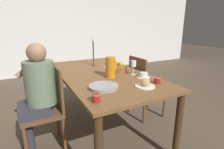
% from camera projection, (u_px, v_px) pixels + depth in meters
% --- Properties ---
extents(ground_plane, '(20.00, 20.00, 0.00)m').
position_uv_depth(ground_plane, '(103.00, 127.00, 2.39)').
color(ground_plane, brown).
extents(wall_back, '(10.00, 0.06, 2.60)m').
position_uv_depth(wall_back, '(53.00, 27.00, 4.75)').
color(wall_back, white).
rests_on(wall_back, ground_plane).
extents(dining_table, '(0.97, 1.88, 0.77)m').
position_uv_depth(dining_table, '(102.00, 80.00, 2.20)').
color(dining_table, brown).
rests_on(dining_table, ground_plane).
extents(chair_person_side, '(0.42, 0.42, 0.91)m').
position_uv_depth(chair_person_side, '(48.00, 107.00, 1.89)').
color(chair_person_side, brown).
rests_on(chair_person_side, ground_plane).
extents(chair_opposite, '(0.42, 0.42, 0.91)m').
position_uv_depth(chair_opposite, '(143.00, 86.00, 2.56)').
color(chair_opposite, brown).
rests_on(chair_opposite, ground_plane).
extents(person_seated, '(0.39, 0.41, 1.18)m').
position_uv_depth(person_seated, '(37.00, 90.00, 1.80)').
color(person_seated, '#33333D').
rests_on(person_seated, ground_plane).
extents(red_pitcher, '(0.14, 0.11, 0.24)m').
position_uv_depth(red_pitcher, '(110.00, 67.00, 1.96)').
color(red_pitcher, orange).
rests_on(red_pitcher, dining_table).
extents(wine_glass_water, '(0.06, 0.06, 0.17)m').
position_uv_depth(wine_glass_water, '(133.00, 64.00, 2.07)').
color(wine_glass_water, white).
rests_on(wine_glass_water, dining_table).
extents(teacup_near_person, '(0.15, 0.15, 0.06)m').
position_uv_depth(teacup_near_person, '(144.00, 75.00, 1.97)').
color(teacup_near_person, white).
rests_on(teacup_near_person, dining_table).
extents(teacup_across, '(0.15, 0.15, 0.06)m').
position_uv_depth(teacup_across, '(109.00, 65.00, 2.48)').
color(teacup_across, white).
rests_on(teacup_across, dining_table).
extents(serving_tray, '(0.28, 0.28, 0.03)m').
position_uv_depth(serving_tray, '(104.00, 87.00, 1.64)').
color(serving_tray, '#9E9EA3').
rests_on(serving_tray, dining_table).
extents(bread_plate, '(0.19, 0.19, 0.09)m').
position_uv_depth(bread_plate, '(145.00, 84.00, 1.68)').
color(bread_plate, white).
rests_on(bread_plate, dining_table).
extents(jam_jar_amber, '(0.07, 0.07, 0.07)m').
position_uv_depth(jam_jar_amber, '(96.00, 98.00, 1.35)').
color(jam_jar_amber, '#A81E1E').
rests_on(jam_jar_amber, dining_table).
extents(jam_jar_red, '(0.07, 0.07, 0.07)m').
position_uv_depth(jam_jar_red, '(157.00, 80.00, 1.78)').
color(jam_jar_red, '#A81E1E').
rests_on(jam_jar_red, dining_table).
extents(fruit_bowl, '(0.22, 0.22, 0.13)m').
position_uv_depth(fruit_bowl, '(118.00, 68.00, 2.21)').
color(fruit_bowl, brown).
rests_on(fruit_bowl, dining_table).
extents(candlestick_tall, '(0.06, 0.06, 0.41)m').
position_uv_depth(candlestick_tall, '(93.00, 54.00, 2.52)').
color(candlestick_tall, '#4C4238').
rests_on(candlestick_tall, dining_table).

